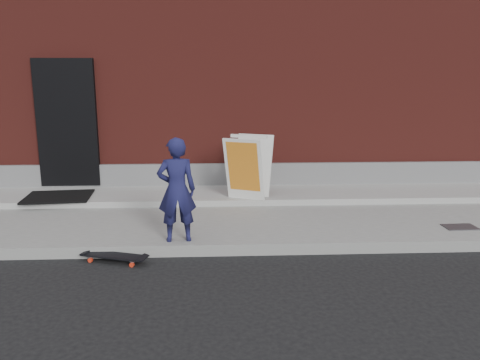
{
  "coord_description": "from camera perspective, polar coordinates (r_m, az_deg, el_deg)",
  "views": [
    {
      "loc": [
        0.07,
        -5.5,
        2.15
      ],
      "look_at": [
        0.37,
        0.8,
        0.8
      ],
      "focal_mm": 35.0,
      "sensor_mm": 36.0,
      "label": 1
    }
  ],
  "objects": [
    {
      "name": "ground",
      "position": [
        5.91,
        -3.28,
        -9.3
      ],
      "size": [
        80.0,
        80.0,
        0.0
      ],
      "primitive_type": "plane",
      "color": "black",
      "rests_on": "ground"
    },
    {
      "name": "sidewalk",
      "position": [
        7.3,
        -3.19,
        -4.46
      ],
      "size": [
        20.0,
        3.0,
        0.15
      ],
      "primitive_type": "cube",
      "color": "slate",
      "rests_on": "ground"
    },
    {
      "name": "apron",
      "position": [
        8.14,
        -3.16,
        -1.81
      ],
      "size": [
        20.0,
        1.2,
        0.1
      ],
      "primitive_type": "cube",
      "color": "gray",
      "rests_on": "sidewalk"
    },
    {
      "name": "building",
      "position": [
        12.5,
        -3.16,
        13.66
      ],
      "size": [
        20.0,
        8.1,
        5.0
      ],
      "color": "#5E1F19",
      "rests_on": "ground"
    },
    {
      "name": "child",
      "position": [
        5.88,
        -7.72,
        -1.21
      ],
      "size": [
        0.51,
        0.37,
        1.32
      ],
      "primitive_type": "imported",
      "rotation": [
        0.0,
        0.0,
        3.25
      ],
      "color": "#181945",
      "rests_on": "sidewalk"
    },
    {
      "name": "skateboard",
      "position": [
        5.91,
        -15.06,
        -8.96
      ],
      "size": [
        0.82,
        0.44,
        0.09
      ],
      "color": "red",
      "rests_on": "ground"
    },
    {
      "name": "pizza_sign",
      "position": [
        7.62,
        1.02,
        1.63
      ],
      "size": [
        0.87,
        0.93,
        1.04
      ],
      "color": "white",
      "rests_on": "apron"
    },
    {
      "name": "doormat",
      "position": [
        8.3,
        -21.27,
        -1.9
      ],
      "size": [
        1.12,
        0.94,
        0.03
      ],
      "primitive_type": "cube",
      "rotation": [
        0.0,
        0.0,
        0.1
      ],
      "color": "black",
      "rests_on": "apron"
    },
    {
      "name": "utility_plate",
      "position": [
        7.2,
        25.26,
        -5.21
      ],
      "size": [
        0.45,
        0.29,
        0.01
      ],
      "primitive_type": "cube",
      "rotation": [
        0.0,
        0.0,
        0.02
      ],
      "color": "#4C4B50",
      "rests_on": "sidewalk"
    }
  ]
}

